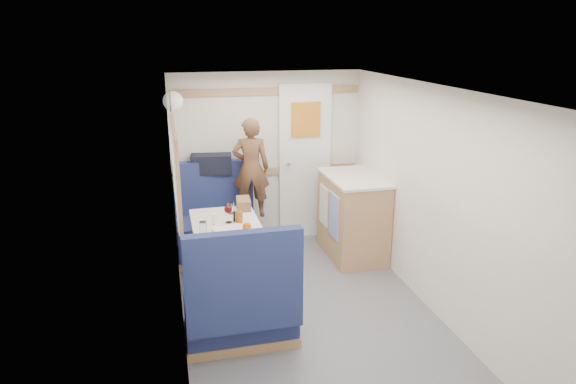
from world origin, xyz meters
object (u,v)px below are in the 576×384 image
object	(u,v)px
galley_counter	(352,216)
tumbler_right	(231,208)
beer_glass	(239,217)
dinette_table	(226,238)
tumbler_left	(203,228)
orange_fruit	(247,227)
tray	(232,233)
wine_glass	(228,210)
bench_far	(218,231)
pepper_grinder	(235,216)
cheese_block	(243,233)
bench_near	(241,309)
person	(251,168)
salt_grinder	(214,219)
dome_light	(173,101)
duffel_bag	(211,164)
bread_loaf	(243,203)

from	to	relation	value
galley_counter	tumbler_right	bearing A→B (deg)	-167.64
beer_glass	dinette_table	bearing A→B (deg)	170.87
galley_counter	beer_glass	size ratio (longest dim) A/B	8.33
galley_counter	tumbler_left	world-z (taller)	galley_counter
orange_fruit	tray	bearing A→B (deg)	176.63
wine_glass	tumbler_right	size ratio (longest dim) A/B	1.52
bench_far	pepper_grinder	xyz separation A→B (m)	(0.09, -0.84, 0.47)
cheese_block	tumbler_right	bearing A→B (deg)	92.20
bench_near	dinette_table	bearing A→B (deg)	90.00
bench_near	cheese_block	distance (m)	0.68
person	tumbler_right	bearing A→B (deg)	72.97
beer_glass	bench_far	bearing A→B (deg)	97.89
tray	wine_glass	distance (m)	0.31
bench_far	salt_grinder	distance (m)	1.00
tray	cheese_block	bearing A→B (deg)	-46.42
galley_counter	beer_glass	world-z (taller)	galley_counter
tumbler_left	salt_grinder	size ratio (longest dim) A/B	1.14
dinette_table	cheese_block	bearing A→B (deg)	-74.55
pepper_grinder	salt_grinder	size ratio (longest dim) A/B	0.97
wine_glass	salt_grinder	bearing A→B (deg)	-175.89
dome_light	wine_glass	world-z (taller)	dome_light
tumbler_left	dinette_table	bearing A→B (deg)	45.44
orange_fruit	dinette_table	bearing A→B (deg)	117.03
duffel_bag	salt_grinder	world-z (taller)	duffel_bag
bench_far	duffel_bag	distance (m)	0.75
dinette_table	bench_near	bearing A→B (deg)	-90.00
dome_light	person	xyz separation A→B (m)	(0.78, 0.02, -0.75)
tumbler_right	dome_light	bearing A→B (deg)	127.86
tumbler_right	salt_grinder	world-z (taller)	tumbler_right
bench_far	dome_light	bearing A→B (deg)	-177.88
pepper_grinder	bread_loaf	bearing A→B (deg)	68.48
tray	beer_glass	world-z (taller)	beer_glass
dinette_table	tumbler_right	world-z (taller)	tumbler_right
salt_grinder	cheese_block	bearing A→B (deg)	-60.06
tumbler_left	bread_loaf	distance (m)	0.75
dome_light	beer_glass	world-z (taller)	dome_light
duffel_bag	pepper_grinder	bearing A→B (deg)	-77.40
galley_counter	tumbler_left	distance (m)	1.89
dinette_table	duffel_bag	size ratio (longest dim) A/B	2.05
dinette_table	orange_fruit	world-z (taller)	orange_fruit
duffel_bag	cheese_block	bearing A→B (deg)	-78.30
tray	bench_near	bearing A→B (deg)	-92.23
pepper_grinder	orange_fruit	bearing A→B (deg)	-79.21
bread_loaf	bench_near	bearing A→B (deg)	-100.36
orange_fruit	bread_loaf	distance (m)	0.67
tray	tumbler_left	distance (m)	0.26
tray	duffel_bag	bearing A→B (deg)	91.35
bench_far	orange_fruit	bearing A→B (deg)	-82.56
duffel_bag	orange_fruit	bearing A→B (deg)	-76.14
person	salt_grinder	world-z (taller)	person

